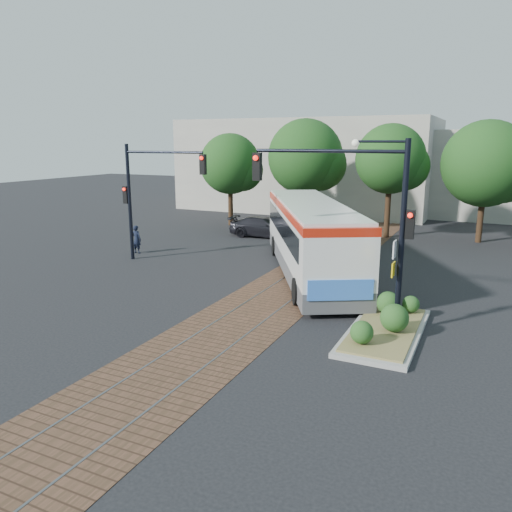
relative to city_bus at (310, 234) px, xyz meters
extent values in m
plane|color=black|center=(-0.02, -5.19, -1.89)|extent=(120.00, 120.00, 0.00)
cube|color=brown|center=(-0.02, -1.19, -1.88)|extent=(3.60, 40.00, 0.01)
cube|color=slate|center=(-0.77, -1.19, -1.87)|extent=(0.06, 40.00, 0.01)
cube|color=slate|center=(0.73, -1.19, -1.87)|extent=(0.06, 40.00, 0.01)
cylinder|color=#382314|center=(-10.02, 10.81, -0.46)|extent=(0.36, 0.36, 2.86)
sphere|color=#143F16|center=(-10.02, 10.81, 2.62)|extent=(4.40, 4.40, 4.40)
cylinder|color=#382314|center=(-4.52, 11.61, -0.33)|extent=(0.36, 0.36, 3.12)
sphere|color=#143F16|center=(-4.52, 11.61, 3.19)|extent=(5.20, 5.20, 5.20)
cylinder|color=#382314|center=(1.48, 10.81, -0.19)|extent=(0.36, 0.36, 3.39)
sphere|color=#143F16|center=(1.48, 10.81, 3.15)|extent=(4.40, 4.40, 4.40)
cylinder|color=#382314|center=(6.98, 11.61, -0.46)|extent=(0.36, 0.36, 2.86)
sphere|color=#143F16|center=(6.98, 11.61, 2.92)|extent=(5.20, 5.20, 5.20)
cube|color=#ADA899|center=(-8.02, 22.81, 2.11)|extent=(22.00, 12.00, 8.00)
cube|color=#4A4A4D|center=(0.02, -0.04, -1.31)|extent=(8.40, 12.32, 0.74)
cube|color=white|center=(0.02, -0.04, 0.06)|extent=(8.42, 12.33, 2.00)
cube|color=black|center=(-0.13, 0.23, 0.37)|extent=(7.86, 11.26, 0.95)
cube|color=#B3200D|center=(0.02, -0.04, 1.22)|extent=(8.45, 12.35, 0.32)
cube|color=white|center=(0.02, -0.04, 1.43)|extent=(8.14, 11.92, 0.15)
cube|color=black|center=(2.99, -5.43, 0.48)|extent=(1.53, 0.92, 0.95)
cube|color=blue|center=(3.08, -5.59, -0.78)|extent=(2.06, 1.17, 0.74)
cube|color=orange|center=(1.72, -0.30, -0.57)|extent=(2.34, 4.17, 1.16)
cylinder|color=black|center=(1.14, -4.59, -1.36)|extent=(0.83, 1.10, 1.05)
cylinder|color=black|center=(3.26, -3.42, -1.36)|extent=(0.83, 1.10, 1.05)
cylinder|color=black|center=(-2.97, 2.87, -1.36)|extent=(0.83, 1.10, 1.05)
cylinder|color=black|center=(-0.85, 4.04, -1.36)|extent=(0.83, 1.10, 1.05)
cube|color=gray|center=(4.78, -6.19, -1.81)|extent=(2.20, 5.20, 0.15)
cube|color=olive|center=(4.78, -6.19, -1.70)|extent=(1.90, 4.80, 0.08)
sphere|color=#1E4719|center=(4.38, -7.79, -1.31)|extent=(0.70, 0.70, 0.70)
sphere|color=#1E4719|center=(5.08, -6.39, -1.21)|extent=(0.90, 0.90, 0.90)
sphere|color=#1E4719|center=(4.58, -4.79, -1.26)|extent=(0.80, 0.80, 0.80)
sphere|color=#1E4719|center=(5.28, -4.29, -1.36)|extent=(0.60, 0.60, 0.60)
cylinder|color=black|center=(5.08, -5.99, 1.33)|extent=(0.18, 0.18, 6.00)
cylinder|color=black|center=(2.58, -5.99, 3.93)|extent=(5.00, 0.12, 0.12)
cube|color=black|center=(0.08, -5.99, 3.38)|extent=(0.28, 0.22, 0.95)
sphere|color=#FF190C|center=(0.08, -6.13, 3.68)|extent=(0.18, 0.18, 0.18)
cube|color=black|center=(5.30, -5.99, 1.73)|extent=(0.26, 0.20, 0.90)
sphere|color=#FF190C|center=(5.30, -6.12, 2.03)|extent=(0.16, 0.16, 0.16)
cube|color=white|center=(4.90, -6.11, 0.93)|extent=(0.04, 0.45, 0.55)
cube|color=yellow|center=(4.90, -6.11, 0.28)|extent=(0.04, 0.45, 0.45)
cylinder|color=black|center=(4.28, -5.99, 4.23)|extent=(1.60, 0.08, 0.08)
sphere|color=silver|center=(3.48, -5.99, 4.18)|extent=(0.24, 0.24, 0.24)
cylinder|color=black|center=(-9.52, -1.19, 1.11)|extent=(0.18, 0.18, 6.00)
cylinder|color=black|center=(-7.27, -1.19, 3.71)|extent=(4.50, 0.12, 0.12)
cube|color=black|center=(-5.02, -1.19, 3.16)|extent=(0.28, 0.22, 0.95)
sphere|color=#FF190C|center=(-5.02, -1.33, 3.46)|extent=(0.18, 0.18, 0.18)
cube|color=black|center=(-9.74, -1.19, 1.51)|extent=(0.26, 0.20, 0.90)
sphere|color=#FF190C|center=(-9.74, -1.32, 1.81)|extent=(0.16, 0.16, 0.16)
imported|color=black|center=(-10.22, 0.06, -1.10)|extent=(0.59, 0.40, 1.57)
imported|color=black|center=(-5.85, 7.56, -1.24)|extent=(4.63, 2.22, 1.30)
camera|label=1|loc=(7.51, -21.77, 4.23)|focal=35.00mm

